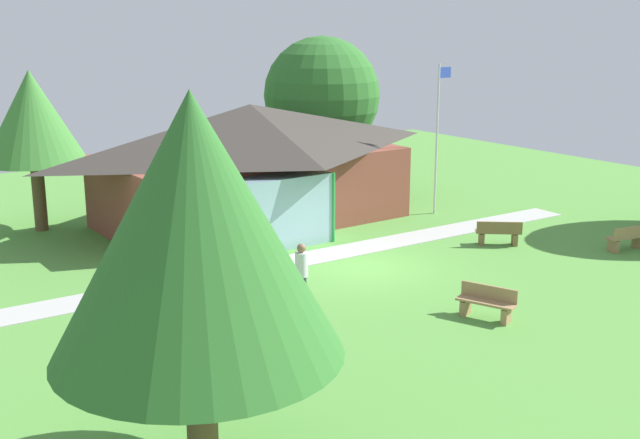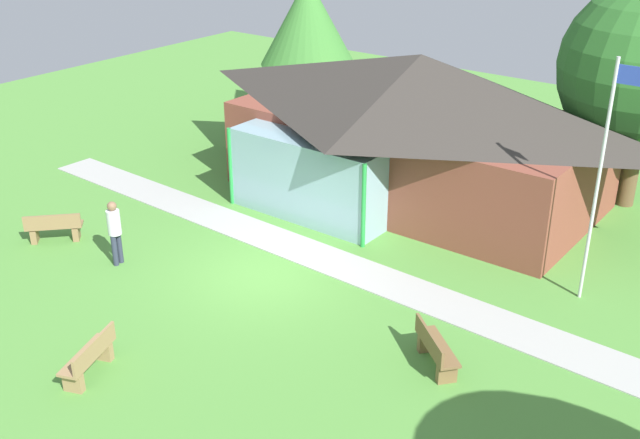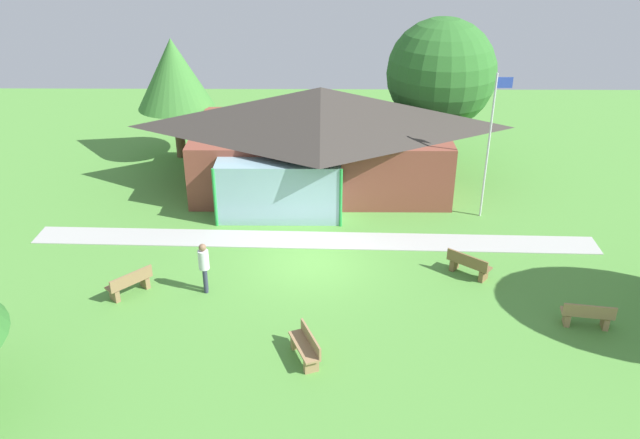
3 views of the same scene
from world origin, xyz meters
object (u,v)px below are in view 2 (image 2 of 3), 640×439
at_px(pavilion, 413,125).
at_px(flagpole, 601,173).
at_px(bench_mid_right, 435,350).
at_px(bench_mid_left, 54,228).
at_px(tree_behind_pavilion_left, 308,22).
at_px(visitor_strolling_lawn, 114,228).
at_px(bench_front_center, 90,358).

xyz_separation_m(pavilion, flagpole, (6.52, -2.89, 0.90)).
height_order(bench_mid_right, bench_mid_left, same).
height_order(pavilion, bench_mid_left, pavilion).
bearing_deg(bench_mid_right, bench_mid_left, -133.88).
bearing_deg(tree_behind_pavilion_left, flagpole, -25.63).
bearing_deg(bench_mid_right, flagpole, 112.49).
height_order(visitor_strolling_lawn, tree_behind_pavilion_left, tree_behind_pavilion_left).
height_order(bench_mid_left, tree_behind_pavilion_left, tree_behind_pavilion_left).
bearing_deg(bench_mid_right, pavilion, 164.25).
bearing_deg(bench_mid_left, bench_front_center, -75.46).
distance_m(bench_mid_left, bench_front_center, 6.58).
bearing_deg(pavilion, bench_mid_right, -55.47).
distance_m(pavilion, tree_behind_pavilion_left, 7.78).
xyz_separation_m(bench_mid_right, tree_behind_pavilion_left, (-11.84, 10.89, 3.64)).
bearing_deg(visitor_strolling_lawn, flagpole, -69.22).
distance_m(bench_mid_right, bench_mid_left, 11.16).
bearing_deg(tree_behind_pavilion_left, pavilion, -27.24).
xyz_separation_m(pavilion, visitor_strolling_lawn, (-3.58, -8.47, -1.25)).
relative_size(pavilion, bench_front_center, 7.49).
bearing_deg(pavilion, bench_mid_left, -124.58).
bearing_deg(bench_front_center, bench_mid_left, 39.54).
bearing_deg(pavilion, tree_behind_pavilion_left, 152.76).
distance_m(pavilion, bench_mid_right, 9.21).
bearing_deg(bench_mid_left, flagpole, -21.39).
bearing_deg(flagpole, tree_behind_pavilion_left, 154.37).
height_order(pavilion, visitor_strolling_lawn, pavilion).
xyz_separation_m(visitor_strolling_lawn, tree_behind_pavilion_left, (-3.15, 11.94, 3.03)).
height_order(flagpole, bench_mid_right, flagpole).
distance_m(bench_mid_right, bench_front_center, 6.96).
relative_size(bench_mid_left, visitor_strolling_lawn, 0.80).
relative_size(pavilion, flagpole, 2.03).
bearing_deg(tree_behind_pavilion_left, bench_mid_left, -86.42).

